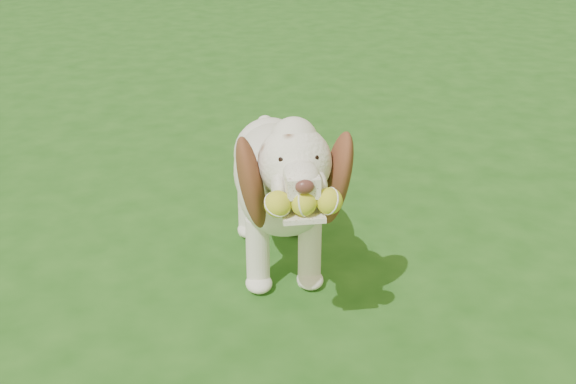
{
  "coord_description": "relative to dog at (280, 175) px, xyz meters",
  "views": [
    {
      "loc": [
        0.2,
        -3.2,
        1.65
      ],
      "look_at": [
        0.35,
        -0.76,
        0.49
      ],
      "focal_mm": 45.0,
      "sensor_mm": 36.0,
      "label": 1
    }
  ],
  "objects": [
    {
      "name": "ground",
      "position": [
        -0.33,
        0.5,
        -0.45
      ],
      "size": [
        80.0,
        80.0,
        0.0
      ],
      "primitive_type": "plane",
      "color": "#1E4F16",
      "rests_on": "ground"
    },
    {
      "name": "dog",
      "position": [
        0.0,
        0.0,
        0.0
      ],
      "size": [
        0.47,
        1.29,
        0.84
      ],
      "rotation": [
        0.0,
        0.0,
        0.07
      ],
      "color": "white",
      "rests_on": "ground"
    }
  ]
}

